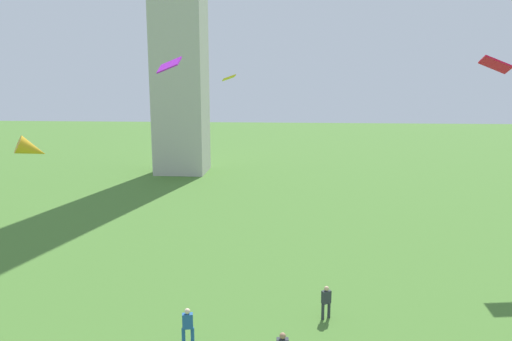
{
  "coord_description": "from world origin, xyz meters",
  "views": [
    {
      "loc": [
        -0.2,
        -0.77,
        10.67
      ],
      "look_at": [
        -1.86,
        21.82,
        6.38
      ],
      "focal_mm": 33.92,
      "sensor_mm": 36.0,
      "label": 1
    }
  ],
  "objects_px": {
    "kite_flying_1": "(169,65)",
    "kite_flying_2": "(495,65)",
    "kite_flying_5": "(32,149)",
    "kite_flying_6": "(229,78)",
    "person_0": "(188,325)",
    "person_2": "(326,300)"
  },
  "relations": [
    {
      "from": "kite_flying_1",
      "to": "kite_flying_2",
      "type": "distance_m",
      "value": 19.27
    },
    {
      "from": "kite_flying_1",
      "to": "kite_flying_2",
      "type": "height_order",
      "value": "kite_flying_2"
    },
    {
      "from": "kite_flying_5",
      "to": "kite_flying_6",
      "type": "xyz_separation_m",
      "value": [
        9.7,
        0.76,
        3.45
      ]
    },
    {
      "from": "kite_flying_6",
      "to": "person_0",
      "type": "bearing_deg",
      "value": -23.82
    },
    {
      "from": "person_0",
      "to": "person_2",
      "type": "height_order",
      "value": "person_0"
    },
    {
      "from": "person_2",
      "to": "kite_flying_2",
      "type": "bearing_deg",
      "value": 10.96
    },
    {
      "from": "kite_flying_5",
      "to": "kite_flying_2",
      "type": "bearing_deg",
      "value": -105.17
    },
    {
      "from": "person_2",
      "to": "kite_flying_1",
      "type": "relative_size",
      "value": 1.29
    },
    {
      "from": "kite_flying_1",
      "to": "kite_flying_6",
      "type": "bearing_deg",
      "value": -175.69
    },
    {
      "from": "kite_flying_1",
      "to": "kite_flying_5",
      "type": "height_order",
      "value": "kite_flying_1"
    },
    {
      "from": "kite_flying_1",
      "to": "kite_flying_6",
      "type": "height_order",
      "value": "kite_flying_1"
    },
    {
      "from": "kite_flying_5",
      "to": "person_2",
      "type": "bearing_deg",
      "value": -131.31
    },
    {
      "from": "kite_flying_1",
      "to": "kite_flying_6",
      "type": "distance_m",
      "value": 3.15
    },
    {
      "from": "kite_flying_1",
      "to": "kite_flying_5",
      "type": "xyz_separation_m",
      "value": [
        -6.67,
        -1.33,
        -4.08
      ]
    },
    {
      "from": "person_0",
      "to": "kite_flying_5",
      "type": "height_order",
      "value": "kite_flying_5"
    },
    {
      "from": "person_2",
      "to": "kite_flying_1",
      "type": "xyz_separation_m",
      "value": [
        -7.72,
        3.53,
        10.48
      ]
    },
    {
      "from": "kite_flying_6",
      "to": "person_2",
      "type": "bearing_deg",
      "value": 44.33
    },
    {
      "from": "person_0",
      "to": "kite_flying_5",
      "type": "relative_size",
      "value": 0.88
    },
    {
      "from": "person_2",
      "to": "kite_flying_1",
      "type": "height_order",
      "value": "kite_flying_1"
    },
    {
      "from": "person_0",
      "to": "kite_flying_5",
      "type": "bearing_deg",
      "value": 137.66
    },
    {
      "from": "person_2",
      "to": "kite_flying_1",
      "type": "distance_m",
      "value": 13.48
    },
    {
      "from": "person_2",
      "to": "kite_flying_6",
      "type": "height_order",
      "value": "kite_flying_6"
    }
  ]
}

